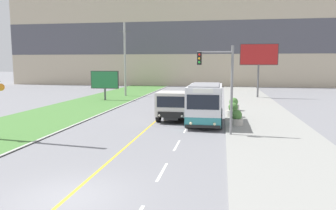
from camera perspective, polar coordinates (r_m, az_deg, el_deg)
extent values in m
plane|color=slate|center=(12.26, -17.15, -15.16)|extent=(300.00, 300.00, 0.00)
cube|color=gold|center=(12.26, -17.15, -15.15)|extent=(0.14, 140.00, 0.01)
cube|color=silver|center=(14.28, -1.03, -11.55)|extent=(0.12, 2.40, 0.01)
cube|color=silver|center=(18.64, 1.55, -7.03)|extent=(0.12, 2.40, 0.01)
cube|color=silver|center=(23.09, 3.12, -4.24)|extent=(0.12, 2.40, 0.01)
cube|color=silver|center=(27.59, 4.18, -2.34)|extent=(0.12, 2.40, 0.01)
cube|color=silver|center=(32.12, 4.93, -0.98)|extent=(0.12, 2.40, 0.01)
cube|color=silver|center=(36.67, 5.50, 0.04)|extent=(0.12, 2.40, 0.01)
cube|color=silver|center=(41.22, 5.94, 0.84)|extent=(0.12, 2.40, 0.01)
cube|color=silver|center=(45.79, 6.30, 1.48)|extent=(0.12, 2.40, 0.01)
cube|color=silver|center=(50.36, 6.59, 2.00)|extent=(0.12, 2.40, 0.01)
cube|color=#BCAD93|center=(69.72, 5.22, 11.01)|extent=(80.00, 8.00, 18.32)
cube|color=#4C4C56|center=(65.75, 4.96, 11.64)|extent=(80.00, 0.04, 6.41)
cube|color=silver|center=(24.82, 6.47, 0.32)|extent=(2.45, 5.68, 2.69)
cube|color=teal|center=(24.96, 6.43, -1.95)|extent=(2.47, 5.70, 0.70)
cube|color=black|center=(24.77, 6.48, 1.25)|extent=(2.47, 5.22, 0.94)
cube|color=gray|center=(24.69, 6.51, 3.52)|extent=(2.08, 5.11, 0.08)
cube|color=black|center=(21.94, 6.09, 0.48)|extent=(2.16, 0.04, 0.99)
cube|color=black|center=(22.18, 6.03, -3.76)|extent=(2.40, 0.06, 0.20)
sphere|color=#F4EAB2|center=(22.19, 3.98, -3.21)|extent=(0.20, 0.20, 0.20)
sphere|color=#F4EAB2|center=(22.10, 8.10, -3.31)|extent=(0.20, 0.20, 0.20)
cube|color=white|center=(21.86, 6.12, 2.46)|extent=(1.35, 0.04, 0.28)
cylinder|color=black|center=(23.50, 3.39, -2.80)|extent=(0.28, 1.00, 1.00)
cylinder|color=black|center=(23.38, 9.07, -2.93)|extent=(0.28, 1.00, 1.00)
cylinder|color=black|center=(26.85, 4.15, -1.54)|extent=(0.28, 1.00, 1.00)
cylinder|color=black|center=(26.74, 9.13, -1.65)|extent=(0.28, 1.00, 1.00)
cube|color=black|center=(27.67, 1.46, -1.37)|extent=(1.11, 6.24, 0.20)
cube|color=beige|center=(25.74, 0.91, 0.26)|extent=(2.46, 2.59, 1.83)
cube|color=black|center=(24.42, 0.45, 0.52)|extent=(2.09, 0.04, 0.82)
cube|color=black|center=(24.54, 0.44, -1.73)|extent=(1.96, 0.06, 0.44)
sphere|color=silver|center=(24.69, -1.53, -1.84)|extent=(0.18, 0.18, 0.18)
sphere|color=silver|center=(24.43, 2.43, -1.94)|extent=(0.18, 0.18, 0.18)
cube|color=slate|center=(29.04, 1.85, -0.64)|extent=(2.33, 3.40, 0.12)
cube|color=slate|center=(29.13, -0.30, 0.64)|extent=(0.12, 3.40, 1.38)
cube|color=slate|center=(28.84, 4.04, 0.55)|extent=(0.12, 3.40, 1.38)
cube|color=slate|center=(27.35, 1.41, 0.20)|extent=(2.33, 0.12, 1.38)
cube|color=slate|center=(30.58, 2.26, 0.95)|extent=(2.33, 0.12, 1.38)
cube|color=slate|center=(27.26, 1.41, 1.89)|extent=(2.33, 0.12, 0.24)
cylinder|color=black|center=(25.81, -1.66, -1.83)|extent=(0.30, 1.04, 1.04)
cylinder|color=black|center=(25.48, 3.33, -1.96)|extent=(0.30, 1.04, 1.04)
cylinder|color=black|center=(29.39, -0.29, -0.71)|extent=(0.30, 1.04, 1.04)
cylinder|color=black|center=(29.10, 4.10, -0.81)|extent=(0.30, 1.04, 1.04)
sphere|color=orange|center=(21.81, -27.12, 2.78)|extent=(0.44, 0.44, 0.44)
cylinder|color=#9E9E99|center=(46.44, -7.50, 7.83)|extent=(0.28, 0.28, 10.19)
cylinder|color=#4C4C4C|center=(46.64, -7.58, 12.59)|extent=(1.80, 0.08, 0.08)
cylinder|color=slate|center=(21.06, 11.04, 2.36)|extent=(0.16, 0.16, 5.71)
cylinder|color=slate|center=(20.99, 8.16, 9.12)|extent=(2.20, 0.10, 0.10)
cube|color=black|center=(21.03, 5.50, 8.06)|extent=(0.28, 0.24, 0.80)
sphere|color=red|center=(20.90, 5.48, 8.73)|extent=(0.14, 0.14, 0.14)
sphere|color=orange|center=(20.90, 5.47, 8.07)|extent=(0.14, 0.14, 0.14)
sphere|color=green|center=(20.90, 5.47, 7.41)|extent=(0.14, 0.14, 0.14)
cylinder|color=#59595B|center=(45.32, 15.40, 4.01)|extent=(0.24, 0.24, 4.44)
cube|color=#333333|center=(45.27, 15.56, 8.48)|extent=(4.94, 0.20, 2.80)
cube|color=#AD1E1E|center=(45.16, 15.57, 8.49)|extent=(4.78, 0.02, 2.64)
cylinder|color=#59595B|center=(41.77, -10.90, 1.89)|extent=(0.24, 0.24, 1.54)
cube|color=#333333|center=(41.64, -10.96, 4.35)|extent=(3.57, 0.20, 2.21)
cube|color=#287547|center=(41.54, -11.02, 4.34)|extent=(3.41, 0.02, 2.05)
cylinder|color=#B7B2A8|center=(24.64, 11.83, -2.88)|extent=(0.97, 0.97, 0.49)
sphere|color=#477A38|center=(24.56, 11.86, -1.70)|extent=(0.78, 0.78, 0.78)
cylinder|color=#B7B2A8|center=(28.41, 11.25, -1.48)|extent=(1.00, 1.00, 0.54)
sphere|color=#477A38|center=(28.33, 11.28, -0.38)|extent=(0.80, 0.80, 0.80)
cylinder|color=#B7B2A8|center=(32.20, 11.34, -0.46)|extent=(1.05, 1.05, 0.54)
sphere|color=#477A38|center=(32.13, 11.37, 0.53)|extent=(0.84, 0.84, 0.84)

